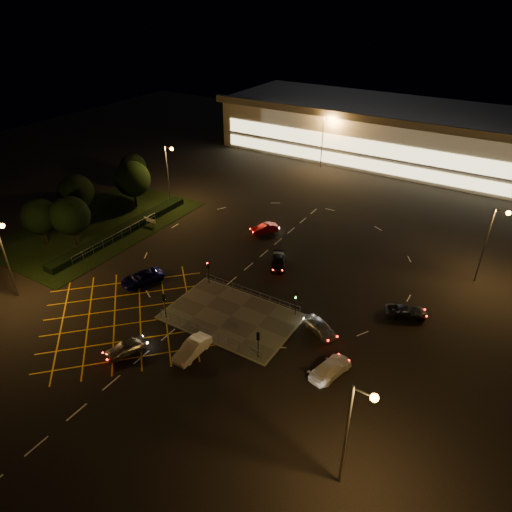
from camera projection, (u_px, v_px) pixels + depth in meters
The scene contains 27 objects.
ground at pixel (226, 302), 53.43m from camera, with size 180.00×180.00×0.00m, color black.
pedestrian_island at pixel (231, 316), 51.04m from camera, with size 14.00×9.00×0.12m, color #4C4944.
grass_verge at pixel (100, 225), 70.39m from camera, with size 18.00×30.00×0.08m, color black.
hedge at pixel (123, 230), 67.90m from camera, with size 2.00×26.00×1.00m, color black.
supermarket at pixel (393, 132), 96.03m from camera, with size 72.00×26.50×10.50m.
streetlight_sw at pixel (5, 249), 50.98m from camera, with size 1.78×0.56×10.03m.
streetlight_se at pixel (354, 425), 30.64m from camera, with size 1.78×0.56×10.03m.
streetlight_nw at pixel (169, 167), 73.83m from camera, with size 1.78×0.56×10.03m.
streetlight_ne at pixel (492, 236), 53.71m from camera, with size 1.78×0.56×10.03m.
streetlight_far_left at pixel (325, 135), 89.48m from camera, with size 1.78×0.56×10.03m.
signal_sw at pixel (164, 301), 49.63m from camera, with size 0.28×0.30×3.15m.
signal_se at pixel (258, 340), 44.23m from camera, with size 0.28×0.30×3.15m.
signal_nw at pixel (208, 268), 55.47m from camera, with size 0.28×0.30×3.15m.
signal_ne at pixel (296, 298), 50.08m from camera, with size 0.28×0.30×3.15m.
tree_a at pixel (40, 217), 63.23m from camera, with size 5.04×5.04×6.86m.
tree_b at pixel (76, 192), 69.83m from camera, with size 5.40×5.40×7.35m.
tree_c at pixel (133, 179), 73.72m from camera, with size 5.76×5.76×7.84m.
tree_d at pixel (133, 167), 81.29m from camera, with size 4.68×4.68×6.37m.
tree_e at pixel (70, 216), 62.74m from camera, with size 5.40×5.40×7.35m.
car_near_silver at pixel (125, 347), 45.73m from camera, with size 1.66×4.13×1.41m, color #AEB0B6.
car_queue_white at pixel (192, 349), 45.51m from camera, with size 1.61×4.62×1.52m, color silver.
car_left_blue at pixel (142, 278), 56.56m from camera, with size 2.43×5.26×1.46m, color #0C0D48.
car_far_dkgrey at pixel (278, 262), 59.96m from camera, with size 1.83×4.51×1.31m, color black.
car_right_silver at pixel (320, 327), 48.44m from camera, with size 1.71×4.24×1.44m, color #BABCC2.
car_circ_red at pixel (265, 228), 68.15m from camera, with size 1.42×4.08×1.34m, color maroon.
car_east_grey at pixel (406, 312), 50.83m from camera, with size 2.12×4.59×1.28m, color black.
car_approach_white at pixel (331, 368), 43.26m from camera, with size 2.03×4.99×1.45m, color silver.
Camera 1 is at (25.52, -34.90, 32.04)m, focal length 32.00 mm.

